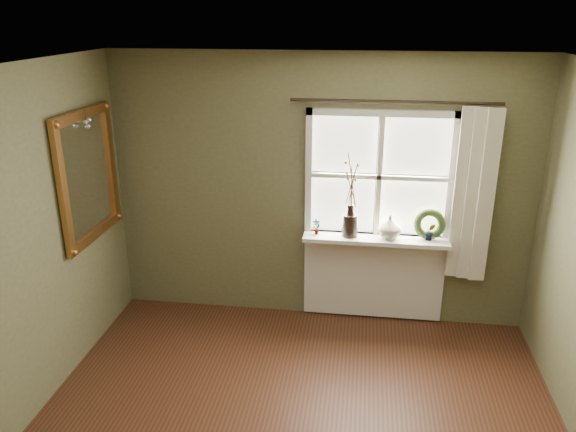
% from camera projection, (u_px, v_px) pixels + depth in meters
% --- Properties ---
extents(ceiling, '(4.50, 4.50, 0.00)m').
position_uv_depth(ceiling, '(285.00, 81.00, 2.79)').
color(ceiling, silver).
rests_on(ceiling, ground).
extents(wall_back, '(4.00, 0.10, 2.60)m').
position_uv_depth(wall_back, '(320.00, 191.00, 5.38)').
color(wall_back, brown).
rests_on(wall_back, ground).
extents(window_frame, '(1.36, 0.06, 1.24)m').
position_uv_depth(window_frame, '(379.00, 177.00, 5.18)').
color(window_frame, white).
rests_on(window_frame, wall_back).
extents(window_sill, '(1.36, 0.26, 0.04)m').
position_uv_depth(window_sill, '(375.00, 239.00, 5.28)').
color(window_sill, white).
rests_on(window_sill, wall_back).
extents(window_apron, '(1.36, 0.04, 0.88)m').
position_uv_depth(window_apron, '(373.00, 276.00, 5.54)').
color(window_apron, white).
rests_on(window_apron, ground).
extents(dark_jug, '(0.17, 0.17, 0.21)m').
position_uv_depth(dark_jug, '(350.00, 225.00, 5.27)').
color(dark_jug, black).
rests_on(dark_jug, window_sill).
extents(cream_vase, '(0.27, 0.27, 0.22)m').
position_uv_depth(cream_vase, '(390.00, 227.00, 5.22)').
color(cream_vase, beige).
rests_on(cream_vase, window_sill).
extents(wreath, '(0.29, 0.14, 0.30)m').
position_uv_depth(wreath, '(429.00, 227.00, 5.21)').
color(wreath, '#30451E').
rests_on(wreath, window_sill).
extents(potted_plant_left, '(0.10, 0.08, 0.15)m').
position_uv_depth(potted_plant_left, '(316.00, 227.00, 5.32)').
color(potted_plant_left, '#30451E').
rests_on(potted_plant_left, window_sill).
extents(potted_plant_right, '(0.09, 0.08, 0.17)m').
position_uv_depth(potted_plant_right, '(430.00, 232.00, 5.18)').
color(potted_plant_right, '#30451E').
rests_on(potted_plant_right, window_sill).
extents(curtain, '(0.36, 0.12, 1.59)m').
position_uv_depth(curtain, '(473.00, 196.00, 5.02)').
color(curtain, beige).
rests_on(curtain, wall_back).
extents(curtain_rod, '(1.84, 0.03, 0.03)m').
position_uv_depth(curtain_rod, '(395.00, 102.00, 4.87)').
color(curtain_rod, black).
rests_on(curtain_rod, wall_back).
extents(gilt_mirror, '(0.10, 0.97, 1.15)m').
position_uv_depth(gilt_mirror, '(88.00, 175.00, 4.87)').
color(gilt_mirror, white).
rests_on(gilt_mirror, wall_left).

